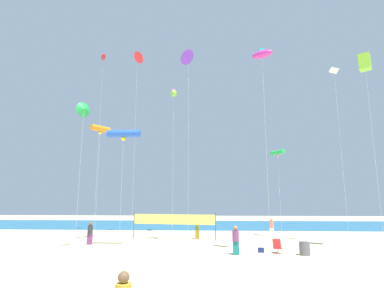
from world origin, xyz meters
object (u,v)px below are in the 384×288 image
beachgoer_plum_shirt (236,239)px  beachgoer_charcoal_shirt (90,232)px  kite_green_delta (84,110)px  beachgoer_coral_shirt (272,226)px  folding_beach_chair (277,246)px  volleyball_net (173,220)px  kite_violet_delta (188,58)px  trash_barrel (305,248)px  kite_white_diamond (334,72)px  kite_lime_inflatable (174,94)px  kite_red_delta (137,58)px  kite_lime_box (365,62)px  kite_orange_tube (100,129)px  kite_red_inflatable (103,58)px  kite_magenta_inflatable (262,55)px  beach_handbag (261,250)px  kite_green_tube (278,153)px  kite_blue_tube (124,134)px  beachgoer_olive_shirt (197,228)px

beachgoer_plum_shirt → beachgoer_charcoal_shirt: size_ratio=1.04×
kite_green_delta → beachgoer_coral_shirt: bearing=35.4°
folding_beach_chair → volleyball_net: volleyball_net is taller
beachgoer_plum_shirt → beachgoer_coral_shirt: beachgoer_coral_shirt is taller
kite_violet_delta → volleyball_net: bearing=110.1°
trash_barrel → kite_green_delta: kite_green_delta is taller
kite_white_diamond → kite_lime_inflatable: 16.42m
volleyball_net → kite_red_delta: 17.98m
kite_lime_inflatable → kite_lime_box: 18.92m
kite_orange_tube → kite_white_diamond: size_ratio=0.70×
kite_white_diamond → trash_barrel: bearing=-135.1°
trash_barrel → kite_lime_inflatable: (-9.94, 12.03, 14.76)m
volleyball_net → kite_orange_tube: kite_orange_tube is taller
kite_lime_inflatable → beachgoer_plum_shirt: bearing=-65.1°
beachgoer_plum_shirt → kite_orange_tube: size_ratio=0.18×
beachgoer_charcoal_shirt → kite_red_inflatable: size_ratio=0.09×
kite_violet_delta → kite_magenta_inflatable: bearing=-38.5°
beachgoer_plum_shirt → beachgoer_charcoal_shirt: (-11.17, 4.18, -0.04)m
kite_magenta_inflatable → kite_green_delta: size_ratio=1.32×
trash_barrel → beach_handbag: size_ratio=2.14×
kite_white_diamond → kite_green_tube: kite_white_diamond is taller
volleyball_net → kite_white_diamond: bearing=-14.6°
beachgoer_coral_shirt → kite_red_inflatable: bearing=159.9°
beachgoer_charcoal_shirt → kite_magenta_inflatable: (13.26, -4.73, 12.36)m
folding_beach_chair → beach_handbag: (-1.04, 0.19, -0.31)m
kite_orange_tube → kite_magenta_inflatable: bearing=-26.5°
kite_violet_delta → folding_beach_chair: bearing=-25.5°
volleyball_net → kite_magenta_inflatable: size_ratio=0.57×
kite_magenta_inflatable → kite_blue_tube: 11.74m
kite_red_inflatable → kite_white_diamond: size_ratio=1.40×
beachgoer_olive_shirt → folding_beach_chair: 9.53m
trash_barrel → kite_violet_delta: size_ratio=0.05×
kite_blue_tube → beachgoer_charcoal_shirt: bearing=147.3°
kite_lime_box → kite_green_delta: bearing=-177.0°
beachgoer_olive_shirt → kite_blue_tube: (-5.37, -6.24, 7.54)m
kite_red_inflatable → kite_green_delta: 16.09m
beachgoer_olive_shirt → kite_lime_box: (12.75, -7.07, 12.49)m
kite_blue_tube → kite_lime_inflatable: bearing=75.2°
kite_lime_inflatable → kite_red_delta: bearing=-160.2°
volleyball_net → kite_red_inflatable: 20.79m
kite_magenta_inflatable → kite_lime_inflatable: 14.98m
volleyball_net → beach_handbag: size_ratio=20.17×
beachgoer_coral_shirt → kite_blue_tube: kite_blue_tube is taller
beachgoer_coral_shirt → trash_barrel: size_ratio=2.20×
trash_barrel → kite_red_delta: kite_red_delta is taller
kite_red_inflatable → kite_magenta_inflatable: kite_red_inflatable is taller
volleyball_net → kite_lime_inflatable: (-0.58, 3.70, 13.54)m
beachgoer_olive_shirt → beachgoer_coral_shirt: 7.58m
kite_red_inflatable → kite_green_tube: 22.57m
kite_white_diamond → beachgoer_olive_shirt: bearing=162.5°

